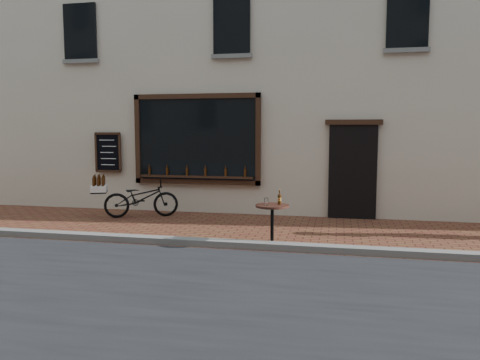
# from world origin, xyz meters

# --- Properties ---
(ground) EXTENTS (90.00, 90.00, 0.00)m
(ground) POSITION_xyz_m (0.00, 0.00, 0.00)
(ground) COLOR brown
(ground) RESTS_ON ground
(kerb) EXTENTS (90.00, 0.25, 0.12)m
(kerb) POSITION_xyz_m (0.00, 0.20, 0.06)
(kerb) COLOR slate
(kerb) RESTS_ON ground
(shop_building) EXTENTS (28.00, 6.20, 10.00)m
(shop_building) POSITION_xyz_m (0.00, 6.50, 5.00)
(shop_building) COLOR beige
(shop_building) RESTS_ON ground
(cargo_bicycle) EXTENTS (2.07, 1.30, 0.98)m
(cargo_bicycle) POSITION_xyz_m (-3.07, 2.58, 0.47)
(cargo_bicycle) COLOR black
(cargo_bicycle) RESTS_ON ground
(bistro_table) EXTENTS (0.60, 0.60, 1.03)m
(bistro_table) POSITION_xyz_m (0.45, 0.35, 0.55)
(bistro_table) COLOR black
(bistro_table) RESTS_ON ground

